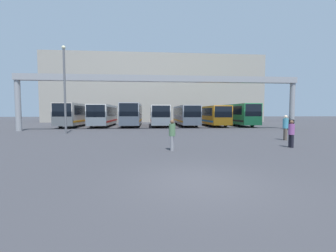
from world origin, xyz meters
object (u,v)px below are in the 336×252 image
bus_slot_3 (159,114)px  pedestrian_near_center (285,127)px  bus_slot_0 (76,114)px  bus_slot_2 (132,113)px  bus_slot_4 (185,114)px  pedestrian_near_left (172,134)px  lamp_post (65,86)px  pedestrian_near_right (291,133)px  tire_stack (290,124)px  bus_slot_1 (104,114)px  bus_slot_5 (212,115)px  bus_slot_6 (237,113)px

bus_slot_3 → pedestrian_near_center: size_ratio=5.95×
bus_slot_0 → bus_slot_3: 12.20m
bus_slot_2 → bus_slot_4: 8.14m
bus_slot_0 → pedestrian_near_left: 25.01m
lamp_post → pedestrian_near_right: bearing=-31.6°
tire_stack → bus_slot_0: bearing=163.3°
bus_slot_2 → lamp_post: (-5.54, -11.61, 2.67)m
bus_slot_1 → bus_slot_3: 8.15m
bus_slot_4 → bus_slot_5: size_ratio=1.11×
bus_slot_2 → bus_slot_6: bus_slot_2 is taller
bus_slot_2 → bus_slot_1: bearing=-171.6°
pedestrian_near_center → lamp_post: 19.72m
bus_slot_0 → bus_slot_4: size_ratio=0.94×
bus_slot_2 → pedestrian_near_right: 24.30m
bus_slot_4 → tire_stack: size_ratio=9.75×
bus_slot_0 → lamp_post: size_ratio=1.30×
bus_slot_2 → pedestrian_near_right: (10.88, -21.70, -1.06)m
bus_slot_4 → bus_slot_3: bearing=-175.4°
bus_slot_5 → pedestrian_near_center: bearing=-88.6°
tire_stack → lamp_post: size_ratio=0.14×
tire_stack → bus_slot_3: bearing=151.5°
bus_slot_2 → pedestrian_near_left: 22.49m
bus_slot_0 → bus_slot_4: (16.27, 0.38, -0.14)m
pedestrian_near_left → pedestrian_near_right: pedestrian_near_left is taller
bus_slot_6 → pedestrian_near_right: (-5.40, -21.77, -1.03)m
bus_slot_2 → bus_slot_6: size_ratio=0.99×
bus_slot_3 → bus_slot_6: size_ratio=0.97×
bus_slot_4 → bus_slot_1: bearing=-176.3°
bus_slot_3 → lamp_post: (-9.61, -11.49, 2.83)m
bus_slot_2 → bus_slot_3: bus_slot_2 is taller
bus_slot_4 → bus_slot_0: bearing=-178.7°
tire_stack → bus_slot_6: bearing=110.5°
bus_slot_5 → pedestrian_near_right: 21.38m
pedestrian_near_left → pedestrian_near_right: size_ratio=1.04×
bus_slot_0 → bus_slot_4: 16.28m
pedestrian_near_center → bus_slot_5: bearing=-166.3°
bus_slot_3 → bus_slot_4: bearing=4.6°
bus_slot_4 → pedestrian_near_center: 19.10m
bus_slot_6 → pedestrian_near_left: (-12.48, -22.21, -0.99)m
bus_slot_1 → pedestrian_near_center: bus_slot_1 is taller
bus_slot_1 → pedestrian_near_left: 22.95m
bus_slot_1 → tire_stack: bearing=-18.5°
bus_slot_3 → lamp_post: lamp_post is taller
pedestrian_near_left → bus_slot_0: bearing=44.3°
bus_slot_6 → pedestrian_near_right: size_ratio=7.13×
bus_slot_3 → bus_slot_1: bearing=-176.7°
bus_slot_3 → tire_stack: bearing=-28.5°
pedestrian_near_center → pedestrian_near_right: bearing=-15.5°
bus_slot_5 → pedestrian_near_left: bearing=-111.1°
bus_slot_6 → tire_stack: bearing=-69.5°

